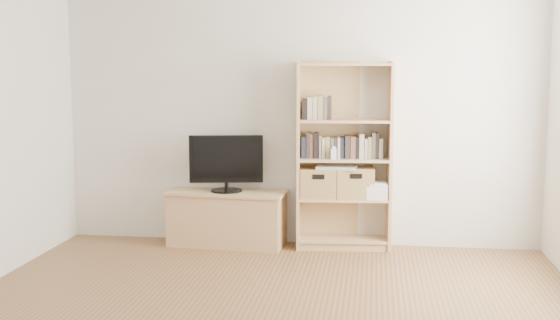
% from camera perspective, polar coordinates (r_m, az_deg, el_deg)
% --- Properties ---
extents(back_wall, '(4.50, 0.02, 2.60)m').
position_cam_1_polar(back_wall, '(6.62, 1.55, 4.29)').
color(back_wall, silver).
rests_on(back_wall, floor).
extents(front_wall, '(4.50, 0.02, 2.60)m').
position_cam_1_polar(front_wall, '(1.76, -16.31, -5.28)').
color(front_wall, silver).
rests_on(front_wall, floor).
extents(tv_stand, '(1.10, 0.49, 0.49)m').
position_cam_1_polar(tv_stand, '(6.67, -4.34, -4.85)').
color(tv_stand, tan).
rests_on(tv_stand, floor).
extents(bookshelf, '(0.89, 0.38, 1.73)m').
position_cam_1_polar(bookshelf, '(6.47, 5.21, 0.33)').
color(bookshelf, tan).
rests_on(bookshelf, floor).
extents(television, '(0.69, 0.17, 0.54)m').
position_cam_1_polar(television, '(6.57, -4.39, -0.26)').
color(television, black).
rests_on(television, tv_stand).
extents(books_row_mid, '(0.88, 0.23, 0.23)m').
position_cam_1_polar(books_row_mid, '(6.48, 5.21, 1.21)').
color(books_row_mid, '#1E212E').
rests_on(books_row_mid, bookshelf).
extents(books_row_upper, '(0.36, 0.14, 0.19)m').
position_cam_1_polar(books_row_upper, '(6.45, 3.53, 4.15)').
color(books_row_upper, '#1E212E').
rests_on(books_row_upper, bookshelf).
extents(baby_monitor, '(0.05, 0.04, 0.10)m').
position_cam_1_polar(baby_monitor, '(6.37, 4.38, 0.49)').
color(baby_monitor, white).
rests_on(baby_monitor, bookshelf).
extents(basket_left, '(0.35, 0.29, 0.27)m').
position_cam_1_polar(basket_left, '(6.50, 3.15, -1.85)').
color(basket_left, olive).
rests_on(basket_left, bookshelf).
extents(basket_right, '(0.36, 0.31, 0.28)m').
position_cam_1_polar(basket_right, '(6.51, 6.12, -1.82)').
color(basket_right, olive).
rests_on(basket_right, bookshelf).
extents(laptop, '(0.38, 0.28, 0.03)m').
position_cam_1_polar(laptop, '(6.47, 4.66, -0.57)').
color(laptop, silver).
rests_on(laptop, basket_left).
extents(magazine_stack, '(0.22, 0.30, 0.13)m').
position_cam_1_polar(magazine_stack, '(6.54, 7.79, -2.48)').
color(magazine_stack, silver).
rests_on(magazine_stack, bookshelf).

